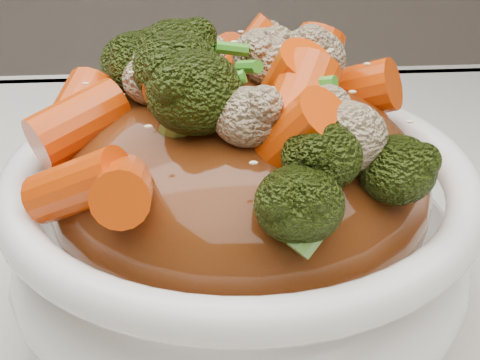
{
  "coord_description": "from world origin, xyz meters",
  "views": [
    {
      "loc": [
        -0.0,
        -0.28,
        1.01
      ],
      "look_at": [
        0.02,
        0.04,
        0.83
      ],
      "focal_mm": 55.0,
      "sensor_mm": 36.0,
      "label": 1
    }
  ],
  "objects": [
    {
      "name": "sauce_base",
      "position": [
        0.02,
        0.04,
        0.83
      ],
      "size": [
        0.21,
        0.21,
        0.1
      ],
      "primitive_type": "ellipsoid",
      "rotation": [
        0.0,
        0.0,
        0.1
      ],
      "color": "#56270E",
      "rests_on": "bowl"
    },
    {
      "name": "broccoli",
      "position": [
        0.02,
        0.04,
        0.9
      ],
      "size": [
        0.21,
        0.21,
        0.05
      ],
      "primitive_type": null,
      "rotation": [
        0.0,
        0.0,
        0.1
      ],
      "color": "black",
      "rests_on": "sauce_base"
    },
    {
      "name": "bowl",
      "position": [
        0.02,
        0.04,
        0.8
      ],
      "size": [
        0.26,
        0.26,
        0.09
      ],
      "primitive_type": null,
      "rotation": [
        0.0,
        0.0,
        0.1
      ],
      "color": "white",
      "rests_on": "tablecloth"
    },
    {
      "name": "carrots",
      "position": [
        0.02,
        0.04,
        0.9
      ],
      "size": [
        0.21,
        0.21,
        0.05
      ],
      "primitive_type": null,
      "rotation": [
        0.0,
        0.0,
        0.1
      ],
      "color": "#E04607",
      "rests_on": "sauce_base"
    },
    {
      "name": "scallions",
      "position": [
        0.02,
        0.04,
        0.9
      ],
      "size": [
        0.15,
        0.15,
        0.02
      ],
      "primitive_type": null,
      "rotation": [
        0.0,
        0.0,
        0.1
      ],
      "color": "#389021",
      "rests_on": "sauce_base"
    },
    {
      "name": "sesame_seeds",
      "position": [
        0.02,
        0.04,
        0.9
      ],
      "size": [
        0.18,
        0.18,
        0.01
      ],
      "primitive_type": null,
      "rotation": [
        0.0,
        0.0,
        0.1
      ],
      "color": "beige",
      "rests_on": "sauce_base"
    },
    {
      "name": "cauliflower",
      "position": [
        0.02,
        0.04,
        0.89
      ],
      "size": [
        0.21,
        0.21,
        0.04
      ],
      "primitive_type": null,
      "rotation": [
        0.0,
        0.0,
        0.1
      ],
      "color": "tan",
      "rests_on": "sauce_base"
    }
  ]
}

